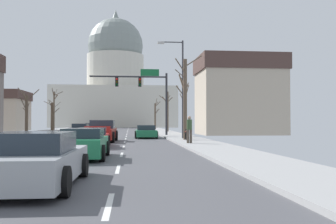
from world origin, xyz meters
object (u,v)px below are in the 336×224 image
pickup_truck_near_01 (102,132)px  signal_gantry (145,88)px  sedan_near_04 (34,161)px  pedestrian_00 (189,128)px  sedan_near_00 (146,132)px  sedan_oncoming_02 (95,127)px  sedan_near_03 (84,144)px  sedan_oncoming_00 (80,130)px  street_lamp_right (179,81)px  sedan_oncoming_01 (91,128)px  bicycle_parked (186,135)px  sedan_near_02 (92,138)px

pickup_truck_near_01 → signal_gantry: bearing=68.7°
sedan_near_04 → pedestrian_00: 15.76m
sedan_near_00 → sedan_oncoming_02: (-7.31, 30.08, 0.01)m
sedan_near_03 → sedan_oncoming_00: (-3.69, 27.08, 0.01)m
street_lamp_right → sedan_oncoming_01: size_ratio=1.77×
bicycle_parked → sedan_near_00: bearing=111.9°
signal_gantry → sedan_near_02: (-3.73, -15.50, -4.38)m
pickup_truck_near_01 → bicycle_parked: pickup_truck_near_01 is taller
pickup_truck_near_01 → sedan_oncoming_00: 14.43m
sedan_near_02 → sedan_oncoming_02: bearing=95.0°
signal_gantry → sedan_oncoming_01: 19.49m
sedan_oncoming_01 → sedan_oncoming_02: 8.69m
pickup_truck_near_01 → sedan_oncoming_00: size_ratio=1.17×
pedestrian_00 → sedan_near_03: bearing=-125.6°
sedan_near_02 → pedestrian_00: size_ratio=2.67×
sedan_near_02 → pedestrian_00: pedestrian_00 is taller
signal_gantry → sedan_near_04: 29.61m
sedan_oncoming_01 → street_lamp_right: bearing=-69.0°
sedan_near_04 → street_lamp_right: bearing=73.6°
sedan_near_02 → pedestrian_00: (6.01, 1.01, 0.56)m
sedan_oncoming_02 → sedan_near_03: bearing=-85.3°
street_lamp_right → signal_gantry: bearing=108.3°
street_lamp_right → sedan_near_00: street_lamp_right is taller
pickup_truck_near_01 → bicycle_parked: size_ratio=3.00×
sedan_near_02 → bicycle_parked: sedan_near_02 is taller
sedan_oncoming_00 → signal_gantry: bearing=-33.3°
pickup_truck_near_01 → sedan_near_04: size_ratio=1.17×
sedan_near_02 → signal_gantry: bearing=76.5°
street_lamp_right → pickup_truck_near_01: street_lamp_right is taller
sedan_near_00 → sedan_near_02: 12.28m
bicycle_parked → pickup_truck_near_01: bearing=169.8°
signal_gantry → sedan_near_00: signal_gantry is taller
sedan_near_02 → sedan_oncoming_01: sedan_oncoming_01 is taller
sedan_oncoming_01 → bicycle_parked: sedan_oncoming_01 is taller
pickup_truck_near_01 → pedestrian_00: size_ratio=3.07×
sedan_near_02 → sedan_near_04: sedan_near_04 is taller
street_lamp_right → sedan_oncoming_02: (-9.91, 33.98, -4.33)m
sedan_oncoming_01 → sedan_near_04: bearing=-85.8°
sedan_near_04 → pedestrian_00: bearing=67.5°
bicycle_parked → sedan_near_03: bearing=-116.8°
signal_gantry → street_lamp_right: (2.55, -7.68, -0.03)m
sedan_near_03 → sedan_oncoming_01: sedan_oncoming_01 is taller
street_lamp_right → sedan_near_00: (-2.60, 3.90, -4.34)m
sedan_near_00 → sedan_oncoming_00: bearing=129.8°
signal_gantry → pedestrian_00: (2.28, -14.49, -3.83)m
sedan_near_00 → sedan_near_04: sedan_near_04 is taller
sedan_near_04 → sedan_oncoming_00: size_ratio=1.00×
sedan_near_03 → sedan_oncoming_02: (-3.97, 48.71, -0.03)m
sedan_oncoming_02 → bicycle_parked: bearing=-74.8°
street_lamp_right → sedan_near_02: size_ratio=1.75×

